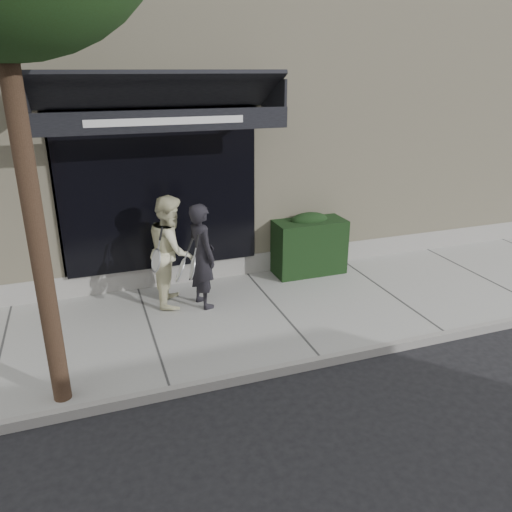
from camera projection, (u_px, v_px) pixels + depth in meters
name	position (u px, v px, depth m)	size (l,w,h in m)	color
ground	(277.00, 315.00, 7.97)	(80.00, 80.00, 0.00)	black
sidewalk	(278.00, 311.00, 7.94)	(20.00, 3.00, 0.12)	#969691
curb	(321.00, 361.00, 6.57)	(20.00, 0.10, 0.14)	gray
building_facade	(198.00, 113.00, 11.37)	(14.30, 8.04, 5.64)	beige
hedge	(308.00, 244.00, 9.18)	(1.30, 0.70, 1.14)	black
pedestrian_front	(202.00, 256.00, 7.74)	(0.78, 0.89, 1.68)	black
pedestrian_back	(172.00, 250.00, 7.84)	(0.84, 0.99, 1.77)	beige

